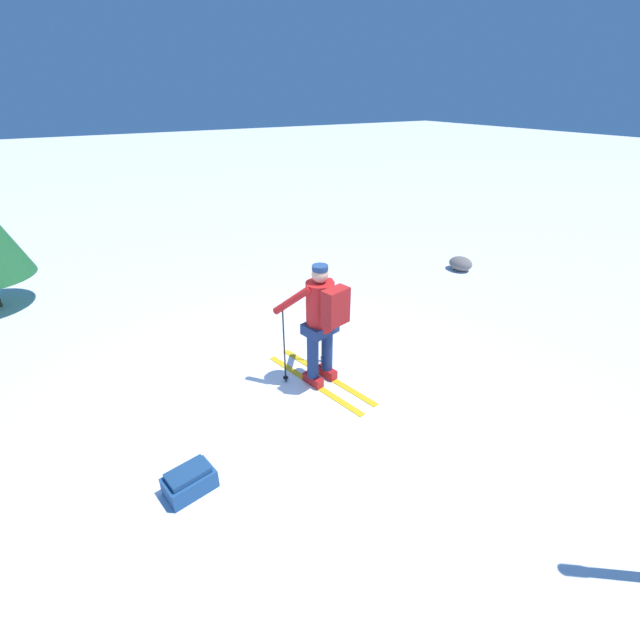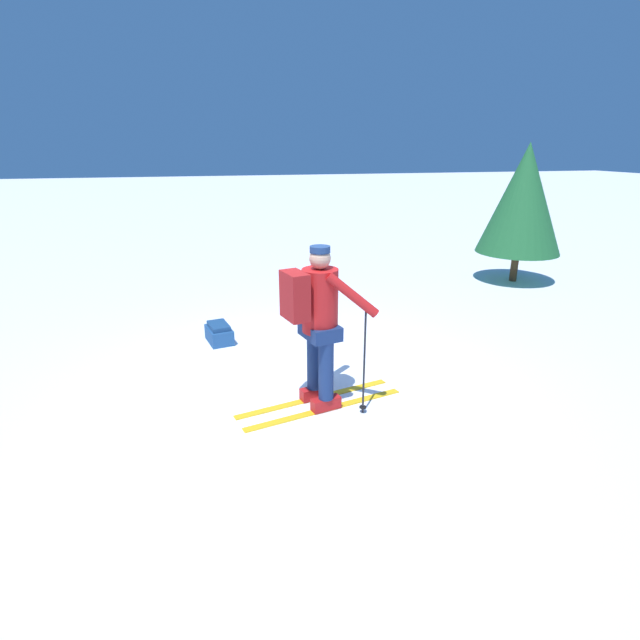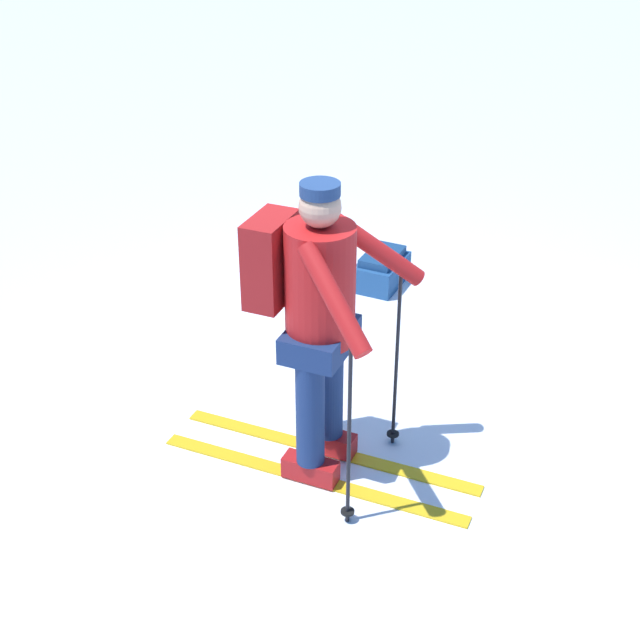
% 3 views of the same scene
% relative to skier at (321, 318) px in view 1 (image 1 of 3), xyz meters
% --- Properties ---
extents(ground_plane, '(80.00, 80.00, 0.00)m').
position_rel_skier_xyz_m(ground_plane, '(0.09, -0.69, -0.95)').
color(ground_plane, white).
extents(skier, '(1.79, 0.89, 1.65)m').
position_rel_skier_xyz_m(skier, '(0.00, 0.00, 0.00)').
color(skier, gold).
rests_on(skier, ground_plane).
extents(dropped_backpack, '(0.37, 0.51, 0.26)m').
position_rel_skier_xyz_m(dropped_backpack, '(0.87, -2.01, -0.83)').
color(dropped_backpack, navy).
rests_on(dropped_backpack, ground_plane).
extents(rock_boulder, '(0.52, 0.44, 0.28)m').
position_rel_skier_xyz_m(rock_boulder, '(-1.90, 4.66, -0.81)').
color(rock_boulder, slate).
rests_on(rock_boulder, ground_plane).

